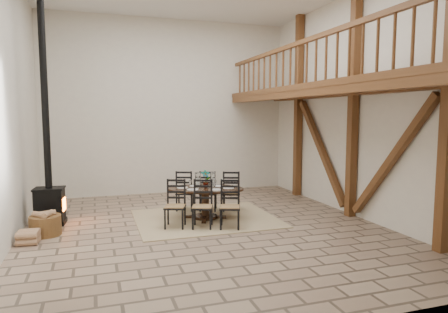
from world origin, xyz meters
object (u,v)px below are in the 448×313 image
object	(u,v)px
dining_table	(205,202)
log_stack	(28,237)
wood_stove	(48,170)
log_basket	(45,224)

from	to	relation	value
dining_table	log_stack	bearing A→B (deg)	-148.62
dining_table	wood_stove	distance (m)	3.34
log_basket	dining_table	bearing A→B (deg)	3.79
wood_stove	log_stack	xyz separation A→B (m)	(-0.24, -1.26, -1.02)
dining_table	log_basket	distance (m)	3.22
wood_stove	log_basket	world-z (taller)	wood_stove
dining_table	log_stack	xyz separation A→B (m)	(-3.44, -0.68, -0.25)
dining_table	wood_stove	bearing A→B (deg)	-170.04
wood_stove	log_stack	distance (m)	1.64
log_basket	wood_stove	bearing A→B (deg)	89.28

